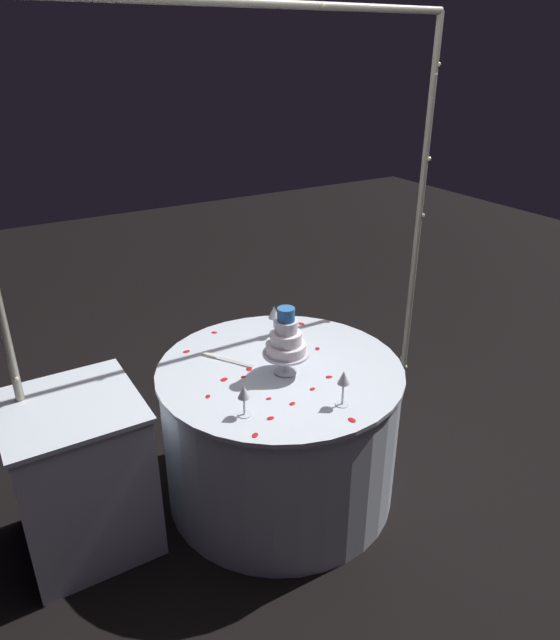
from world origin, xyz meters
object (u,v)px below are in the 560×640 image
object	(u,v)px
wine_glass_2	(244,394)
cake_knife	(224,359)
tiered_cake	(286,341)
main_table	(280,431)
wine_glass_1	(274,314)
wine_glass_3	(344,380)
side_table	(81,475)
decorative_arch	(245,191)
wine_glass_0	(291,321)

from	to	relation	value
wine_glass_2	cake_knife	bearing A→B (deg)	74.42
wine_glass_2	tiered_cake	bearing A→B (deg)	32.28
main_table	wine_glass_1	xyz separation A→B (m)	(0.15, 0.31, 0.50)
wine_glass_2	wine_glass_3	bearing A→B (deg)	-20.43
side_table	wine_glass_2	bearing A→B (deg)	-34.64
side_table	wine_glass_2	size ratio (longest dim) A/B	5.27
wine_glass_2	cake_knife	size ratio (longest dim) A/B	0.56
decorative_arch	main_table	xyz separation A→B (m)	(0.00, -0.31, -1.17)
main_table	cake_knife	xyz separation A→B (m)	(-0.20, 0.21, 0.38)
tiered_cake	side_table	bearing A→B (deg)	166.78
wine_glass_2	wine_glass_0	bearing A→B (deg)	42.21
decorative_arch	wine_glass_3	bearing A→B (deg)	-84.45
main_table	cake_knife	size ratio (longest dim) A/B	4.59
decorative_arch	wine_glass_1	size ratio (longest dim) A/B	13.58
wine_glass_2	main_table	bearing A→B (deg)	38.33
main_table	side_table	world-z (taller)	side_table
main_table	wine_glass_3	size ratio (longest dim) A/B	7.15
wine_glass_0	cake_knife	size ratio (longest dim) A/B	0.63
tiered_cake	wine_glass_1	distance (m)	0.40
wine_glass_1	cake_knife	distance (m)	0.39
wine_glass_0	wine_glass_3	distance (m)	0.63
tiered_cake	wine_glass_3	distance (m)	0.37
wine_glass_2	decorative_arch	bearing A→B (deg)	60.22
wine_glass_2	cake_knife	world-z (taller)	wine_glass_2
cake_knife	decorative_arch	bearing A→B (deg)	28.04
wine_glass_1	wine_glass_3	size ratio (longest dim) A/B	1.02
decorative_arch	side_table	world-z (taller)	decorative_arch
wine_glass_0	tiered_cake	bearing A→B (deg)	-126.03
side_table	wine_glass_3	world-z (taller)	wine_glass_3
side_table	cake_knife	xyz separation A→B (m)	(0.76, 0.04, 0.37)
decorative_arch	cake_knife	bearing A→B (deg)	-151.96
main_table	side_table	bearing A→B (deg)	169.85
side_table	wine_glass_1	size ratio (longest dim) A/B	4.47
decorative_arch	wine_glass_2	distance (m)	0.95
side_table	wine_glass_0	size ratio (longest dim) A/B	4.69
main_table	wine_glass_2	distance (m)	0.64
wine_glass_1	cake_knife	world-z (taller)	wine_glass_1
main_table	tiered_cake	distance (m)	0.55
decorative_arch	cake_knife	distance (m)	0.82
decorative_arch	wine_glass_0	xyz separation A→B (m)	(0.19, -0.10, -0.68)
wine_glass_0	wine_glass_3	bearing A→B (deg)	-101.21
main_table	wine_glass_3	world-z (taller)	wine_glass_3
decorative_arch	tiered_cake	xyz separation A→B (m)	(0.00, -0.37, -0.62)
wine_glass_0	wine_glass_3	xyz separation A→B (m)	(-0.12, -0.62, 0.01)
side_table	wine_glass_1	bearing A→B (deg)	7.39
tiered_cake	main_table	bearing A→B (deg)	88.90
cake_knife	wine_glass_0	bearing A→B (deg)	0.70
wine_glass_3	cake_knife	size ratio (longest dim) A/B	0.64
decorative_arch	wine_glass_3	size ratio (longest dim) A/B	13.92
decorative_arch	wine_glass_2	world-z (taller)	decorative_arch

